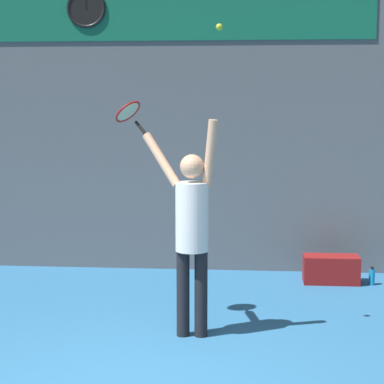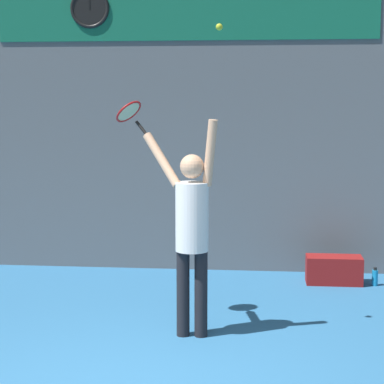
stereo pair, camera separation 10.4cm
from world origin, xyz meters
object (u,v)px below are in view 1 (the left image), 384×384
(scoreboard_clock, at_px, (86,8))
(tennis_ball, at_px, (219,27))
(equipment_bag, at_px, (331,269))
(water_bottle, at_px, (372,277))
(tennis_player, at_px, (191,225))
(tennis_racket, at_px, (129,113))

(scoreboard_clock, bearing_deg, tennis_ball, -55.39)
(equipment_bag, bearing_deg, water_bottle, -6.83)
(water_bottle, distance_m, equipment_bag, 0.52)
(scoreboard_clock, relative_size, tennis_player, 0.25)
(scoreboard_clock, bearing_deg, equipment_bag, -9.41)
(scoreboard_clock, distance_m, equipment_bag, 4.73)
(water_bottle, relative_size, equipment_bag, 0.34)
(tennis_ball, relative_size, water_bottle, 0.27)
(water_bottle, height_order, equipment_bag, equipment_bag)
(tennis_player, bearing_deg, scoreboard_clock, 121.19)
(tennis_player, relative_size, equipment_bag, 3.05)
(tennis_player, bearing_deg, tennis_ball, -11.17)
(tennis_ball, bearing_deg, water_bottle, 49.23)
(scoreboard_clock, relative_size, tennis_racket, 1.35)
(scoreboard_clock, bearing_deg, tennis_player, -58.81)
(scoreboard_clock, height_order, water_bottle, scoreboard_clock)
(scoreboard_clock, distance_m, water_bottle, 5.15)
(tennis_racket, relative_size, tennis_ball, 6.17)
(water_bottle, bearing_deg, tennis_ball, -130.77)
(scoreboard_clock, relative_size, equipment_bag, 0.76)
(tennis_player, height_order, tennis_racket, tennis_racket)
(tennis_ball, bearing_deg, equipment_bag, 58.61)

